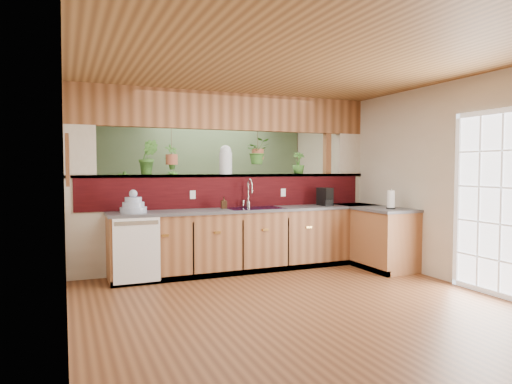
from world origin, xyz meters
name	(u,v)px	position (x,y,z in m)	size (l,w,h in m)	color
ground	(267,287)	(0.00, 0.00, 0.00)	(4.60, 7.00, 0.01)	brown
ceiling	(267,76)	(0.00, 0.00, 2.60)	(4.60, 7.00, 0.01)	brown
wall_back	(192,177)	(0.00, 3.50, 1.30)	(4.60, 0.02, 2.60)	beige
wall_left	(64,186)	(-2.30, 0.00, 1.30)	(0.02, 7.00, 2.60)	beige
wall_right	(413,181)	(2.30, 0.00, 1.30)	(0.02, 7.00, 2.60)	beige
pass_through_partition	(232,187)	(0.03, 1.35, 1.19)	(4.60, 0.21, 2.60)	beige
pass_through_ledge	(230,176)	(0.00, 1.35, 1.37)	(4.60, 0.21, 0.04)	brown
header_beam	(230,112)	(0.00, 1.35, 2.33)	(4.60, 0.15, 0.55)	brown
sage_backwall	(193,178)	(0.00, 3.48, 1.30)	(4.55, 0.02, 2.55)	#556F4C
countertop	(294,238)	(0.84, 0.87, 0.45)	(4.14, 1.52, 0.90)	brown
dishwasher	(137,250)	(-1.48, 0.66, 0.46)	(0.58, 0.03, 0.82)	white
navy_sink	(255,213)	(0.25, 0.98, 0.82)	(0.82, 0.50, 0.18)	black
french_door	(490,205)	(2.27, -1.30, 1.05)	(0.06, 1.02, 2.16)	white
framed_print	(67,160)	(-2.27, -0.80, 1.55)	(0.04, 0.35, 0.45)	brown
faucet	(249,192)	(0.23, 1.13, 1.13)	(0.19, 0.19, 0.43)	#B7B7B2
dish_stack	(133,206)	(-1.48, 0.95, 0.99)	(0.35, 0.35, 0.30)	#9BAAC8
soap_dispenser	(224,203)	(-0.20, 1.05, 0.99)	(0.08, 0.08, 0.17)	#382314
coffee_maker	(325,197)	(1.44, 0.97, 1.03)	(0.15, 0.25, 0.28)	black
paper_towel	(391,200)	(2.00, 0.11, 1.03)	(0.13, 0.13, 0.28)	black
glass_jar	(226,160)	(-0.07, 1.35, 1.61)	(0.19, 0.19, 0.43)	silver
ledge_plant_left	(148,157)	(-1.21, 1.35, 1.63)	(0.27, 0.22, 0.49)	#356A24
ledge_plant_right	(299,163)	(1.17, 1.35, 1.56)	(0.20, 0.20, 0.35)	#356A24
hanging_plant_a	(172,149)	(-0.88, 1.35, 1.76)	(0.22, 0.18, 0.52)	brown
hanging_plant_b	(258,140)	(0.46, 1.35, 1.91)	(0.40, 0.36, 0.51)	brown
shelving_console	(153,222)	(-0.81, 3.25, 0.50)	(1.52, 0.40, 1.01)	black
shelf_plant_a	(124,183)	(-1.31, 3.25, 1.22)	(0.22, 0.15, 0.43)	#356A24
shelf_plant_b	(172,182)	(-0.45, 3.25, 1.22)	(0.24, 0.24, 0.42)	#356A24
floor_plant	(273,227)	(1.26, 2.51, 0.40)	(0.71, 0.62, 0.79)	#356A24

